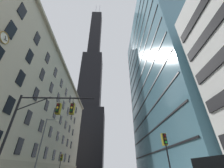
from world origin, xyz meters
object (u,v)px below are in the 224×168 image
(traffic_signal_mast, at_px, (45,117))
(traffic_light_near_right, at_px, (165,142))
(street_lamppost, at_px, (43,140))
(traffic_light_far_left, at_px, (61,158))

(traffic_signal_mast, height_order, traffic_light_near_right, traffic_signal_mast)
(traffic_signal_mast, relative_size, street_lamppost, 0.92)
(traffic_signal_mast, bearing_deg, traffic_light_far_left, 99.78)
(traffic_signal_mast, relative_size, traffic_light_near_right, 1.86)
(street_lamppost, bearing_deg, traffic_light_far_left, 82.68)
(traffic_light_near_right, height_order, traffic_light_far_left, traffic_light_near_right)
(traffic_signal_mast, distance_m, traffic_light_far_left, 17.50)
(traffic_light_near_right, xyz_separation_m, traffic_light_far_left, (-13.93, 16.06, -0.44))
(traffic_signal_mast, xyz_separation_m, traffic_light_near_right, (10.98, 1.02, -1.96))
(traffic_light_near_right, height_order, street_lamppost, street_lamppost)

